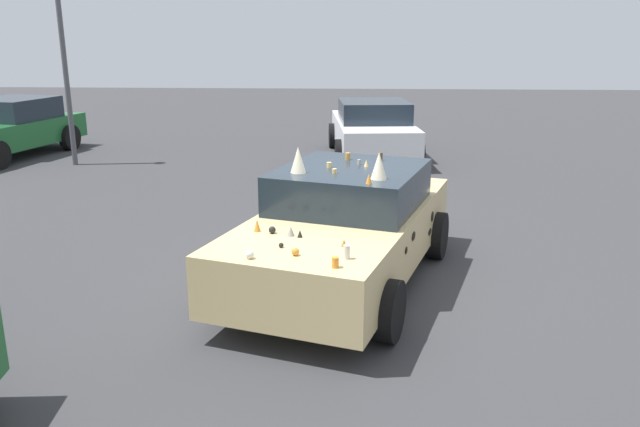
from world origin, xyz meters
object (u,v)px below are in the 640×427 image
Objects in this scene: art_car_decorated at (345,226)px; lot_lamp_post at (63,51)px; parked_sedan_row_back_center at (7,128)px; parked_sedan_far_left at (373,129)px.

lot_lamp_post is (7.11, 6.65, 1.95)m from art_car_decorated.
lot_lamp_post is at bearing 77.65° from parked_sedan_row_back_center.
art_car_decorated is at bearing 58.74° from parked_sedan_row_back_center.
parked_sedan_far_left is (8.55, -0.55, -0.00)m from art_car_decorated.
parked_sedan_row_back_center is 9.33m from parked_sedan_far_left.
parked_sedan_far_left is 1.04× the size of lot_lamp_post.
parked_sedan_row_back_center is 3.02m from lot_lamp_post.
lot_lamp_post reaches higher than parked_sedan_row_back_center.
art_car_decorated is at bearing -136.91° from lot_lamp_post.
parked_sedan_far_left is at bearing 104.43° from parked_sedan_row_back_center.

